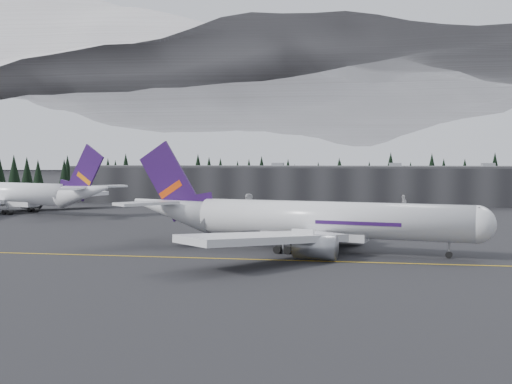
% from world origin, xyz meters
% --- Properties ---
extents(ground, '(1400.00, 1400.00, 0.00)m').
position_xyz_m(ground, '(0.00, 0.00, 0.00)').
color(ground, black).
rests_on(ground, ground).
extents(taxiline, '(400.00, 0.40, 0.02)m').
position_xyz_m(taxiline, '(0.00, -2.00, 0.01)').
color(taxiline, gold).
rests_on(taxiline, ground).
extents(terminal, '(160.00, 30.00, 12.60)m').
position_xyz_m(terminal, '(0.00, 125.00, 6.30)').
color(terminal, black).
rests_on(terminal, ground).
extents(treeline, '(360.00, 20.00, 15.00)m').
position_xyz_m(treeline, '(0.00, 162.00, 7.50)').
color(treeline, black).
rests_on(treeline, ground).
extents(mountain_ridge, '(4400.00, 900.00, 420.00)m').
position_xyz_m(mountain_ridge, '(0.00, 1000.00, 0.00)').
color(mountain_ridge, white).
rests_on(mountain_ridge, ground).
extents(jet_main, '(61.62, 56.35, 18.30)m').
position_xyz_m(jet_main, '(9.12, 8.77, 5.16)').
color(jet_main, silver).
rests_on(jet_main, ground).
extents(jet_parked, '(62.61, 56.45, 18.91)m').
position_xyz_m(jet_parked, '(-75.12, 67.31, 5.33)').
color(jet_parked, white).
rests_on(jet_parked, ground).
extents(gse_vehicle_a, '(3.44, 4.99, 1.27)m').
position_xyz_m(gse_vehicle_a, '(-14.57, 93.44, 0.63)').
color(gse_vehicle_a, silver).
rests_on(gse_vehicle_a, ground).
extents(gse_vehicle_b, '(4.09, 2.03, 1.34)m').
position_xyz_m(gse_vehicle_b, '(32.01, 106.85, 0.67)').
color(gse_vehicle_b, silver).
rests_on(gse_vehicle_b, ground).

